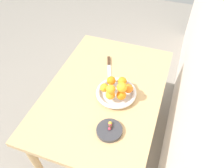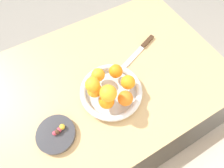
% 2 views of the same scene
% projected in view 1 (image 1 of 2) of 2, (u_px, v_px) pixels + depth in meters
% --- Properties ---
extents(ground_plane, '(6.00, 6.00, 0.00)m').
position_uv_depth(ground_plane, '(107.00, 143.00, 2.01)').
color(ground_plane, gray).
extents(wall_back, '(4.00, 0.05, 2.50)m').
position_uv_depth(wall_back, '(209.00, 42.00, 0.99)').
color(wall_back, beige).
rests_on(wall_back, ground_plane).
extents(dining_table, '(1.10, 0.76, 0.74)m').
position_uv_depth(dining_table, '(105.00, 98.00, 1.54)').
color(dining_table, tan).
rests_on(dining_table, ground_plane).
extents(fruit_bowl, '(0.27, 0.27, 0.04)m').
position_uv_depth(fruit_bowl, '(116.00, 93.00, 1.42)').
color(fruit_bowl, silver).
rests_on(fruit_bowl, dining_table).
extents(candy_dish, '(0.15, 0.15, 0.02)m').
position_uv_depth(candy_dish, '(109.00, 130.00, 1.24)').
color(candy_dish, '#333338').
rests_on(candy_dish, dining_table).
extents(orange_0, '(0.06, 0.06, 0.06)m').
position_uv_depth(orange_0, '(122.00, 81.00, 1.43)').
color(orange_0, orange).
rests_on(orange_0, fruit_bowl).
extents(orange_1, '(0.06, 0.06, 0.06)m').
position_uv_depth(orange_1, '(111.00, 81.00, 1.43)').
color(orange_1, orange).
rests_on(orange_1, fruit_bowl).
extents(orange_2, '(0.06, 0.06, 0.06)m').
position_uv_depth(orange_2, '(104.00, 88.00, 1.39)').
color(orange_2, orange).
rests_on(orange_2, fruit_bowl).
extents(orange_3, '(0.06, 0.06, 0.06)m').
position_uv_depth(orange_3, '(110.00, 95.00, 1.35)').
color(orange_3, orange).
rests_on(orange_3, fruit_bowl).
extents(orange_4, '(0.06, 0.06, 0.06)m').
position_uv_depth(orange_4, '(121.00, 95.00, 1.34)').
color(orange_4, orange).
rests_on(orange_4, fruit_bowl).
extents(orange_5, '(0.06, 0.06, 0.06)m').
position_uv_depth(orange_5, '(128.00, 89.00, 1.38)').
color(orange_5, orange).
rests_on(orange_5, fruit_bowl).
extents(orange_6, '(0.06, 0.06, 0.06)m').
position_uv_depth(orange_6, '(122.00, 87.00, 1.31)').
color(orange_6, orange).
rests_on(orange_6, orange_4).
extents(orange_7, '(0.06, 0.06, 0.06)m').
position_uv_depth(orange_7, '(111.00, 89.00, 1.30)').
color(orange_7, orange).
rests_on(orange_7, orange_3).
extents(candy_ball_0, '(0.02, 0.02, 0.02)m').
position_uv_depth(candy_ball_0, '(109.00, 129.00, 1.23)').
color(candy_ball_0, '#C6384C').
rests_on(candy_ball_0, candy_dish).
extents(candy_ball_1, '(0.02, 0.02, 0.02)m').
position_uv_depth(candy_ball_1, '(110.00, 127.00, 1.23)').
color(candy_ball_1, '#472819').
rests_on(candy_ball_1, candy_dish).
extents(candy_ball_2, '(0.02, 0.02, 0.02)m').
position_uv_depth(candy_ball_2, '(110.00, 125.00, 1.24)').
color(candy_ball_2, '#C6384C').
rests_on(candy_ball_2, candy_dish).
extents(candy_ball_3, '(0.02, 0.02, 0.02)m').
position_uv_depth(candy_ball_3, '(110.00, 123.00, 1.25)').
color(candy_ball_3, gold).
rests_on(candy_ball_3, candy_dish).
extents(knife, '(0.25, 0.11, 0.01)m').
position_uv_depth(knife, '(109.00, 66.00, 1.62)').
color(knife, '#3F2819').
rests_on(knife, dining_table).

